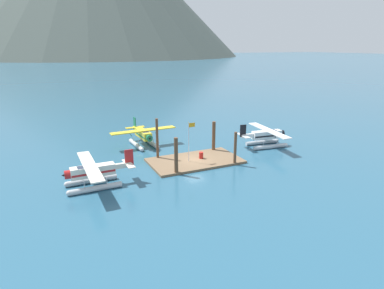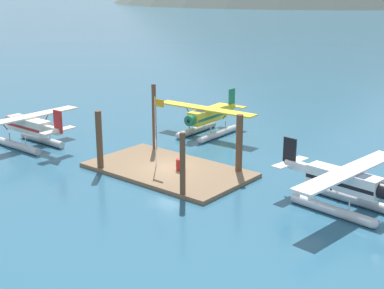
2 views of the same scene
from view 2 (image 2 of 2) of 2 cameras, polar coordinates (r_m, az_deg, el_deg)
name	(u,v)px [view 2 (image 2 of 2)]	position (r m, az deg, el deg)	size (l,w,h in m)	color
ground_plane	(168,172)	(40.78, -2.56, -2.91)	(1200.00, 1200.00, 0.00)	#285670
dock_platform	(168,170)	(40.73, -2.57, -2.71)	(12.37, 7.02, 0.30)	brown
piling_near_left	(99,141)	(40.75, -9.86, 0.32)	(0.48, 0.48, 4.71)	brown
piling_near_right	(183,166)	(35.00, -1.01, -2.29)	(0.38, 0.38, 4.53)	brown
piling_far_left	(154,119)	(44.93, -4.05, 2.78)	(0.36, 0.36, 5.84)	brown
piling_far_right	(239,145)	(39.63, 5.06, -0.05)	(0.50, 0.50, 4.60)	brown
flagpole	(157,123)	(40.13, -3.80, 2.30)	(0.95, 0.10, 5.45)	silver
fuel_drum	(180,165)	(40.02, -1.31, -2.16)	(0.62, 0.62, 0.88)	#AD1E19
seaplane_yellow_bow_left	(207,119)	(50.41, 1.64, 2.76)	(10.45, 7.98, 3.84)	#B7BABF
seaplane_white_stbd_fwd	(344,186)	(34.82, 15.88, -4.25)	(7.95, 10.49, 3.84)	#B7BABF
seaplane_cream_port_aft	(29,129)	(48.88, -17.01, 1.59)	(7.98, 10.42, 3.84)	#B7BABF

